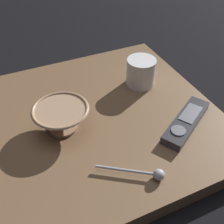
# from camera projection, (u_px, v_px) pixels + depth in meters

# --- Properties ---
(ground_plane) EXTENTS (6.00, 6.00, 0.00)m
(ground_plane) POSITION_uv_depth(u_px,v_px,m) (103.00, 125.00, 0.77)
(ground_plane) COLOR black
(table) EXTENTS (0.61, 0.61, 0.05)m
(table) POSITION_uv_depth(u_px,v_px,m) (103.00, 120.00, 0.76)
(table) COLOR brown
(table) RESTS_ON ground
(cereal_bowl) EXTENTS (0.14, 0.14, 0.07)m
(cereal_bowl) POSITION_uv_depth(u_px,v_px,m) (62.00, 117.00, 0.67)
(cereal_bowl) COLOR tan
(cereal_bowl) RESTS_ON table
(coffee_mug) EXTENTS (0.09, 0.09, 0.09)m
(coffee_mug) POSITION_uv_depth(u_px,v_px,m) (141.00, 72.00, 0.82)
(coffee_mug) COLOR white
(coffee_mug) RESTS_ON table
(teaspoon) EXTENTS (0.13, 0.09, 0.03)m
(teaspoon) POSITION_uv_depth(u_px,v_px,m) (151.00, 174.00, 0.58)
(teaspoon) COLOR #A3A5B2
(teaspoon) RESTS_ON table
(tv_remote_near) EXTENTS (0.19, 0.14, 0.03)m
(tv_remote_near) POSITION_uv_depth(u_px,v_px,m) (186.00, 122.00, 0.70)
(tv_remote_near) COLOR #38383D
(tv_remote_near) RESTS_ON table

